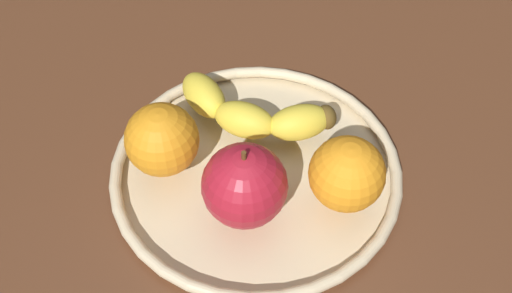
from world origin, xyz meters
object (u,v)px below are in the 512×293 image
fruit_bowl (256,171)px  apple (245,186)px  banana (252,112)px  orange_back_left (347,174)px  orange_front_left (162,142)px

fruit_bowl → apple: 7.25cm
fruit_bowl → banana: 6.14cm
fruit_bowl → orange_back_left: (8.47, -3.42, 4.47)cm
fruit_bowl → orange_front_left: 10.07cm
orange_front_left → orange_back_left: bearing=-10.0°
apple → orange_front_left: bearing=148.5°
fruit_bowl → banana: size_ratio=1.67×
apple → orange_back_left: apple is taller
apple → fruit_bowl: bearing=81.3°
banana → apple: size_ratio=2.02×
banana → apple: bearing=-72.1°
banana → orange_front_left: orange_front_left is taller
apple → orange_front_left: apple is taller
orange_back_left → banana: bearing=135.5°
banana → orange_back_left: bearing=-25.4°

